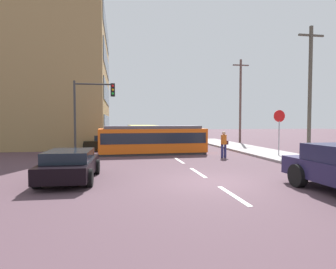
{
  "coord_description": "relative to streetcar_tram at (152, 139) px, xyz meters",
  "views": [
    {
      "loc": [
        -3.5,
        -10.3,
        2.3
      ],
      "look_at": [
        -0.26,
        8.34,
        1.43
      ],
      "focal_mm": 30.58,
      "sensor_mm": 36.0,
      "label": 1
    }
  ],
  "objects": [
    {
      "name": "ground_plane",
      "position": [
        1.14,
        0.18,
        -1.03
      ],
      "size": [
        120.0,
        120.0,
        0.0
      ],
      "primitive_type": "plane",
      "color": "#4F3841"
    },
    {
      "name": "sidewalk_curb_right",
      "position": [
        7.94,
        -3.82,
        -0.96
      ],
      "size": [
        3.2,
        36.0,
        0.14
      ],
      "primitive_type": "cube",
      "color": "#9A9293",
      "rests_on": "ground"
    },
    {
      "name": "lane_stripe_0",
      "position": [
        1.14,
        -11.82,
        -1.02
      ],
      "size": [
        0.16,
        2.4,
        0.01
      ],
      "primitive_type": "cube",
      "color": "silver",
      "rests_on": "ground"
    },
    {
      "name": "lane_stripe_1",
      "position": [
        1.14,
        -7.82,
        -1.02
      ],
      "size": [
        0.16,
        2.4,
        0.01
      ],
      "primitive_type": "cube",
      "color": "silver",
      "rests_on": "ground"
    },
    {
      "name": "lane_stripe_2",
      "position": [
        1.14,
        -3.82,
        -1.02
      ],
      "size": [
        0.16,
        2.4,
        0.01
      ],
      "primitive_type": "cube",
      "color": "silver",
      "rests_on": "ground"
    },
    {
      "name": "lane_stripe_3",
      "position": [
        1.14,
        6.0,
        -1.02
      ],
      "size": [
        0.16,
        2.4,
        0.01
      ],
      "primitive_type": "cube",
      "color": "silver",
      "rests_on": "ground"
    },
    {
      "name": "lane_stripe_4",
      "position": [
        1.14,
        12.0,
        -1.02
      ],
      "size": [
        0.16,
        2.4,
        0.01
      ],
      "primitive_type": "cube",
      "color": "silver",
      "rests_on": "ground"
    },
    {
      "name": "corner_building",
      "position": [
        -12.21,
        10.38,
        5.37
      ],
      "size": [
        17.41,
        15.3,
        12.8
      ],
      "color": "olive",
      "rests_on": "ground"
    },
    {
      "name": "streetcar_tram",
      "position": [
        0.0,
        0.0,
        0.0
      ],
      "size": [
        7.5,
        2.78,
        1.99
      ],
      "color": "#E95A13",
      "rests_on": "ground"
    },
    {
      "name": "city_bus",
      "position": [
        -0.07,
        6.84,
        0.07
      ],
      "size": [
        2.72,
        5.57,
        1.93
      ],
      "color": "gold",
      "rests_on": "ground"
    },
    {
      "name": "pedestrian_crossing",
      "position": [
        4.22,
        -2.94,
        -0.08
      ],
      "size": [
        0.5,
        0.36,
        1.67
      ],
      "color": "navy",
      "rests_on": "ground"
    },
    {
      "name": "parked_sedan_near",
      "position": [
        -4.22,
        -8.6,
        -0.4
      ],
      "size": [
        2.07,
        4.21,
        1.19
      ],
      "color": "black",
      "rests_on": "ground"
    },
    {
      "name": "parked_sedan_mid",
      "position": [
        -3.99,
        3.96,
        -0.4
      ],
      "size": [
        2.15,
        4.12,
        1.19
      ],
      "color": "black",
      "rests_on": "ground"
    },
    {
      "name": "stop_sign",
      "position": [
        7.72,
        -3.43,
        1.17
      ],
      "size": [
        0.76,
        0.07,
        2.88
      ],
      "color": "gray",
      "rests_on": "sidewalk_curb_right"
    },
    {
      "name": "traffic_light_mast",
      "position": [
        -4.07,
        -1.16,
        2.39
      ],
      "size": [
        2.6,
        0.33,
        4.89
      ],
      "color": "#333333",
      "rests_on": "ground"
    },
    {
      "name": "utility_pole_near",
      "position": [
        10.15,
        -3.0,
        3.43
      ],
      "size": [
        1.8,
        0.24,
        8.54
      ],
      "color": "#4D483C",
      "rests_on": "ground"
    },
    {
      "name": "utility_pole_mid",
      "position": [
        10.62,
        9.01,
        3.62
      ],
      "size": [
        1.8,
        0.24,
        8.92
      ],
      "color": "brown",
      "rests_on": "ground"
    }
  ]
}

